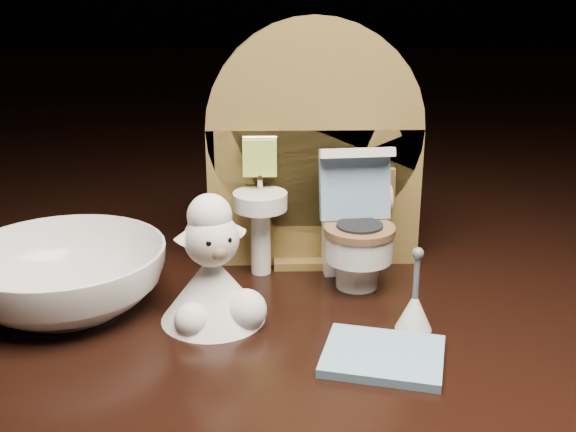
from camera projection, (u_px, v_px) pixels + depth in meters
name	position (u px, v px, depth m)	size (l,w,h in m)	color
backdrop_panel	(313.00, 160.00, 0.44)	(0.13, 0.05, 0.15)	olive
toy_toilet	(356.00, 234.00, 0.42)	(0.04, 0.05, 0.08)	white
bath_mat	(383.00, 356.00, 0.34)	(0.06, 0.05, 0.00)	#6C92AF
toilet_brush	(414.00, 308.00, 0.37)	(0.02, 0.02, 0.05)	white
plush_lamb	(213.00, 277.00, 0.38)	(0.06, 0.06, 0.07)	silver
ceramic_bowl	(65.00, 278.00, 0.39)	(0.11, 0.11, 0.03)	white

